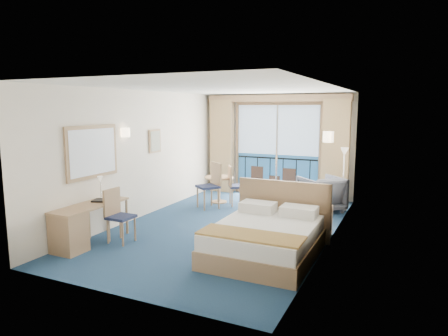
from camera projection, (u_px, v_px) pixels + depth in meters
floor at (227, 227)px, 7.91m from camera, size 6.50×6.50×0.00m
room_walls at (227, 137)px, 7.65m from camera, size 4.04×6.54×2.72m
balcony_door at (277, 153)px, 10.63m from camera, size 2.36×0.03×2.52m
curtain_left at (222, 146)px, 11.12m from camera, size 0.65×0.22×2.55m
curtain_right at (336, 151)px, 9.83m from camera, size 0.65×0.22×2.55m
pelmet at (277, 98)px, 10.31m from camera, size 3.80×0.25×0.18m
mirror at (92, 152)px, 7.16m from camera, size 0.05×1.25×0.95m
wall_print at (155, 141)px, 8.90m from camera, size 0.04×0.42×0.52m
sconce_left at (125, 132)px, 7.90m from camera, size 0.18×0.18×0.18m
sconce_right at (328, 137)px, 6.69m from camera, size 0.18×0.18×0.18m
bed at (266, 237)px, 6.33m from camera, size 1.68×2.00×1.06m
nightstand at (319, 221)px, 7.29m from camera, size 0.43×0.41×0.56m
phone at (316, 204)px, 7.26m from camera, size 0.20×0.18×0.08m
armchair at (321, 194)px, 9.08m from camera, size 1.22×1.22×0.80m
floor_lamp at (344, 163)px, 8.99m from camera, size 0.20×0.20×1.45m
desk at (74, 228)px, 6.55m from camera, size 0.50×1.47×0.69m
desk_chair at (117, 212)px, 6.96m from camera, size 0.42×0.41×0.94m
folder at (102, 200)px, 7.09m from camera, size 0.36×0.31×0.03m
desk_lamp at (100, 183)px, 7.21m from camera, size 0.11×0.11×0.41m
round_table at (219, 183)px, 9.88m from camera, size 0.72×0.72×0.65m
table_chair_a at (235, 183)px, 9.60m from camera, size 0.57×0.57×0.96m
table_chair_b at (212, 182)px, 9.33m from camera, size 0.65×0.65×1.07m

